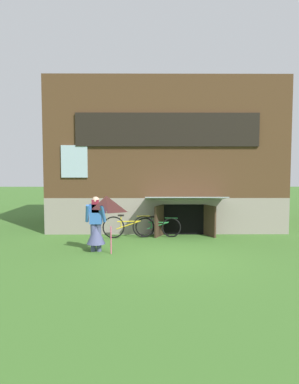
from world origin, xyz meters
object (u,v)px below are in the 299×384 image
(person, at_px, (96,228))
(kite, at_px, (106,210))
(bicycle_green, at_px, (158,227))
(bicycle_yellow, at_px, (128,227))

(person, distance_m, kite, 0.85)
(kite, relative_size, bicycle_green, 1.00)
(person, relative_size, bicycle_yellow, 0.90)
(bicycle_green, bearing_deg, person, -126.89)
(kite, height_order, bicycle_green, kite)
(person, xyz_separation_m, bicycle_yellow, (0.81, 1.85, -0.27))
(person, height_order, bicycle_green, person)
(person, bearing_deg, kite, -53.47)
(person, height_order, bicycle_yellow, person)
(bicycle_yellow, bearing_deg, kite, -107.32)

